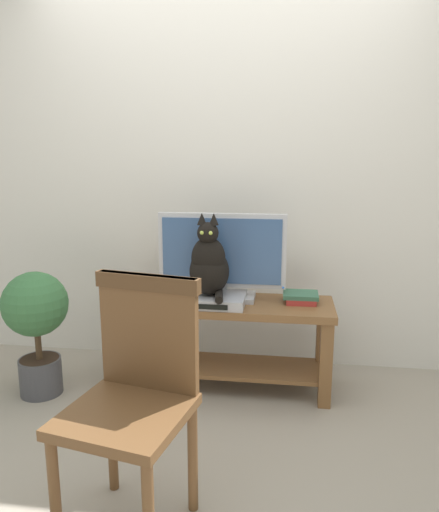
# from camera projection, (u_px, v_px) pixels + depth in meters

# --- Properties ---
(ground_plane) EXTENTS (12.00, 12.00, 0.00)m
(ground_plane) POSITION_uv_depth(u_px,v_px,m) (202.00, 437.00, 2.43)
(ground_plane) COLOR gray
(back_wall) EXTENTS (7.00, 0.12, 2.80)m
(back_wall) POSITION_uv_depth(u_px,v_px,m) (228.00, 155.00, 3.15)
(back_wall) COLOR silver
(back_wall) RESTS_ON ground
(tv_stand) EXTENTS (1.33, 0.42, 0.54)m
(tv_stand) POSITION_uv_depth(u_px,v_px,m) (221.00, 328.00, 2.89)
(tv_stand) COLOR brown
(tv_stand) RESTS_ON ground
(tv) EXTENTS (0.76, 0.20, 0.52)m
(tv) POSITION_uv_depth(u_px,v_px,m) (222.00, 256.00, 2.85)
(tv) COLOR #B7B7BC
(tv) RESTS_ON tv_stand
(media_box) EXTENTS (0.42, 0.30, 0.06)m
(media_box) POSITION_uv_depth(u_px,v_px,m) (209.00, 299.00, 2.81)
(media_box) COLOR #ADADB2
(media_box) RESTS_ON tv_stand
(cat) EXTENTS (0.23, 0.31, 0.48)m
(cat) POSITION_uv_depth(u_px,v_px,m) (209.00, 264.00, 2.75)
(cat) COLOR black
(cat) RESTS_ON media_box
(wooden_chair) EXTENTS (0.50, 0.51, 0.96)m
(wooden_chair) POSITION_uv_depth(u_px,v_px,m) (136.00, 385.00, 1.79)
(wooden_chair) COLOR brown
(wooden_chair) RESTS_ON ground
(book_stack) EXTENTS (0.21, 0.17, 0.06)m
(book_stack) POSITION_uv_depth(u_px,v_px,m) (301.00, 297.00, 2.83)
(book_stack) COLOR #B2332D
(book_stack) RESTS_ON tv_stand
(potted_plant) EXTENTS (0.38, 0.38, 0.74)m
(potted_plant) POSITION_uv_depth(u_px,v_px,m) (36.00, 319.00, 2.79)
(potted_plant) COLOR #47474C
(potted_plant) RESTS_ON ground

